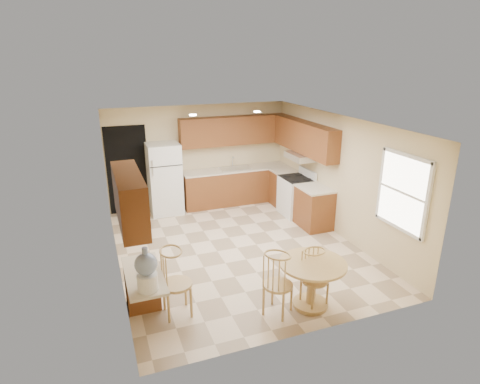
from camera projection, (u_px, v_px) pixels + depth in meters
name	position (u px, v px, depth m)	size (l,w,h in m)	color
floor	(237.00, 248.00, 7.96)	(5.50, 5.50, 0.00)	beige
ceiling	(237.00, 122.00, 7.14)	(4.50, 5.50, 0.02)	white
wall_back	(199.00, 155.00, 9.98)	(4.50, 0.02, 2.50)	beige
wall_front	(311.00, 252.00, 5.11)	(4.50, 0.02, 2.50)	beige
wall_left	(113.00, 203.00, 6.80)	(0.02, 5.50, 2.50)	beige
wall_right	(339.00, 176.00, 8.29)	(0.02, 5.50, 2.50)	beige
doorway	(128.00, 170.00, 9.45)	(0.90, 0.02, 2.10)	black
base_cab_back	(236.00, 186.00, 10.27)	(2.75, 0.60, 0.87)	brown
counter_back	(236.00, 169.00, 10.12)	(2.75, 0.63, 0.04)	beige
base_cab_right_a	(284.00, 188.00, 10.10)	(0.60, 0.59, 0.87)	brown
counter_right_a	(285.00, 171.00, 9.95)	(0.63, 0.59, 0.04)	beige
base_cab_right_b	(314.00, 208.00, 8.82)	(0.60, 0.80, 0.87)	brown
counter_right_b	(315.00, 188.00, 8.67)	(0.63, 0.80, 0.04)	beige
upper_cab_back	(234.00, 130.00, 9.93)	(2.75, 0.33, 0.70)	brown
upper_cab_right	(305.00, 137.00, 9.12)	(0.33, 2.42, 0.70)	brown
upper_cab_left	(130.00, 199.00, 5.24)	(0.33, 1.40, 0.70)	brown
sink	(235.00, 168.00, 10.11)	(0.78, 0.44, 0.01)	silver
range_hood	(301.00, 156.00, 9.20)	(0.50, 0.76, 0.14)	silver
desk_pedestal	(142.00, 285.00, 6.01)	(0.48, 0.42, 0.72)	brown
desk_top	(144.00, 275.00, 5.54)	(0.50, 1.20, 0.04)	beige
window	(403.00, 192.00, 6.57)	(0.06, 1.12, 1.30)	white
can_light_a	(193.00, 115.00, 8.04)	(0.14, 0.14, 0.02)	white
can_light_b	(257.00, 112.00, 8.51)	(0.14, 0.14, 0.02)	white
refrigerator	(165.00, 179.00, 9.49)	(0.75, 0.73, 1.69)	white
stove	(296.00, 196.00, 9.49)	(0.65, 0.76, 1.09)	white
dining_table	(312.00, 278.00, 5.98)	(1.00, 1.00, 0.74)	tan
chair_table_a	(281.00, 280.00, 5.69)	(0.43, 0.54, 0.98)	tan
chair_table_b	(318.00, 276.00, 5.90)	(0.40, 0.40, 0.90)	tan
chair_desk	(177.00, 279.00, 5.66)	(0.46, 0.59, 1.04)	tan
water_crock	(147.00, 271.00, 5.08)	(0.29, 0.29, 0.60)	white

